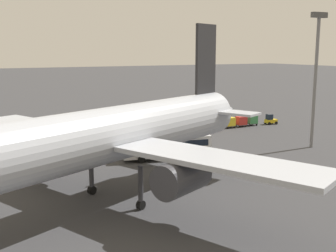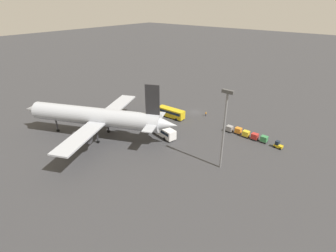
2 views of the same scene
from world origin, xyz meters
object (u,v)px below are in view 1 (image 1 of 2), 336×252
(cargo_cart_red, at_px, (241,121))
(airplane, at_px, (102,137))
(cargo_cart_green, at_px, (252,120))
(shuttle_bus_near, at_px, (99,133))
(cargo_cart_grey, at_px, (205,124))
(shuttle_bus_far, at_px, (166,145))
(worker_person, at_px, (131,126))
(cargo_cart_yellow, at_px, (229,122))
(baggage_tug, at_px, (270,120))
(cargo_cart_orange, at_px, (216,123))

(cargo_cart_red, bearing_deg, airplane, 36.93)
(airplane, relative_size, cargo_cart_green, 23.02)
(shuttle_bus_near, relative_size, cargo_cart_grey, 5.07)
(shuttle_bus_far, xyz_separation_m, cargo_cart_green, (-27.24, -15.50, -0.74))
(shuttle_bus_near, distance_m, worker_person, 12.81)
(cargo_cart_green, relative_size, cargo_cart_red, 1.00)
(cargo_cart_green, relative_size, cargo_cart_grey, 1.00)
(airplane, height_order, cargo_cart_yellow, airplane)
(baggage_tug, bearing_deg, shuttle_bus_far, 30.00)
(cargo_cart_yellow, distance_m, cargo_cart_grey, 5.62)
(baggage_tug, distance_m, cargo_cart_green, 4.38)
(shuttle_bus_far, distance_m, cargo_cart_red, 28.84)
(cargo_cart_yellow, height_order, cargo_cart_orange, same)
(worker_person, relative_size, cargo_cart_green, 0.84)
(cargo_cart_yellow, bearing_deg, shuttle_bus_near, 5.81)
(airplane, relative_size, cargo_cart_orange, 23.02)
(worker_person, height_order, cargo_cart_red, cargo_cart_red)
(airplane, height_order, shuttle_bus_far, airplane)
(shuttle_bus_near, bearing_deg, cargo_cart_yellow, -175.98)
(baggage_tug, bearing_deg, cargo_cart_orange, 0.60)
(airplane, height_order, baggage_tug, airplane)
(shuttle_bus_far, relative_size, cargo_cart_red, 6.15)
(cargo_cart_orange, bearing_deg, cargo_cart_red, 174.43)
(cargo_cart_orange, distance_m, cargo_cart_grey, 2.85)
(shuttle_bus_near, height_order, cargo_cart_yellow, shuttle_bus_near)
(cargo_cart_orange, bearing_deg, shuttle_bus_far, 40.09)
(shuttle_bus_near, bearing_deg, worker_person, -137.99)
(cargo_cart_red, xyz_separation_m, cargo_cart_yellow, (2.81, -0.01, 0.00))
(airplane, bearing_deg, worker_person, -140.69)
(cargo_cart_yellow, xyz_separation_m, cargo_cart_orange, (2.81, -0.53, 0.00))
(cargo_cart_grey, bearing_deg, cargo_cart_red, 179.58)
(shuttle_bus_near, bearing_deg, cargo_cart_green, -176.63)
(airplane, relative_size, worker_person, 27.26)
(cargo_cart_green, relative_size, cargo_cart_orange, 1.00)
(cargo_cart_green, bearing_deg, cargo_cart_red, 4.21)
(airplane, distance_m, cargo_cart_yellow, 45.81)
(shuttle_bus_near, relative_size, shuttle_bus_far, 0.83)
(cargo_cart_red, distance_m, cargo_cart_orange, 5.64)
(worker_person, relative_size, cargo_cart_red, 0.84)
(shuttle_bus_near, xyz_separation_m, cargo_cart_orange, (-24.54, -3.31, -0.80))
(airplane, height_order, worker_person, airplane)
(cargo_cart_red, bearing_deg, baggage_tug, 177.08)
(cargo_cart_green, xyz_separation_m, cargo_cart_yellow, (5.61, 0.19, 0.00))
(shuttle_bus_near, relative_size, worker_person, 6.01)
(airplane, xyz_separation_m, worker_person, (-17.16, -34.71, -5.97))
(cargo_cart_grey, bearing_deg, shuttle_bus_near, 7.41)
(cargo_cart_yellow, bearing_deg, shuttle_bus_far, 35.29)
(airplane, bearing_deg, cargo_cart_green, -169.19)
(airplane, relative_size, cargo_cart_yellow, 23.02)
(baggage_tug, height_order, cargo_cart_red, baggage_tug)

